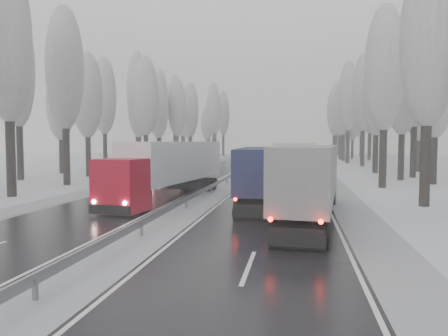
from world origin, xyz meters
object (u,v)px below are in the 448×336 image
(truck_blue_box, at_px, (259,171))
(truck_red_red, at_px, (162,158))
(truck_cream_box, at_px, (298,162))
(truck_red_white, at_px, (170,166))
(truck_grey_tarp, at_px, (311,177))
(box_truck_distant, at_px, (287,153))

(truck_blue_box, xyz_separation_m, truck_red_red, (-12.37, 17.18, 0.16))
(truck_cream_box, bearing_deg, truck_red_white, -135.15)
(truck_grey_tarp, height_order, box_truck_distant, truck_grey_tarp)
(box_truck_distant, relative_size, truck_red_white, 0.42)
(truck_red_red, bearing_deg, truck_red_white, -74.43)
(truck_blue_box, relative_size, truck_cream_box, 0.92)
(truck_blue_box, distance_m, truck_red_white, 6.56)
(truck_cream_box, bearing_deg, truck_blue_box, -103.50)
(box_truck_distant, bearing_deg, truck_grey_tarp, -93.05)
(box_truck_distant, bearing_deg, truck_blue_box, -95.50)
(truck_red_white, bearing_deg, truck_grey_tarp, -26.01)
(truck_cream_box, bearing_deg, box_truck_distant, 95.83)
(truck_cream_box, relative_size, truck_red_red, 1.01)
(box_truck_distant, xyz_separation_m, truck_red_red, (-12.59, -55.53, 1.08))
(truck_blue_box, xyz_separation_m, box_truck_distant, (0.23, 72.72, -0.92))
(box_truck_distant, height_order, truck_red_white, truck_red_white)
(truck_red_white, bearing_deg, truck_cream_box, 48.99)
(truck_grey_tarp, relative_size, truck_red_white, 0.95)
(truck_cream_box, xyz_separation_m, truck_red_red, (-15.03, 8.54, -0.03))
(box_truck_distant, height_order, truck_red_red, truck_red_red)
(truck_grey_tarp, xyz_separation_m, truck_cream_box, (-0.67, 14.65, 0.08))
(truck_grey_tarp, height_order, truck_red_red, truck_red_red)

